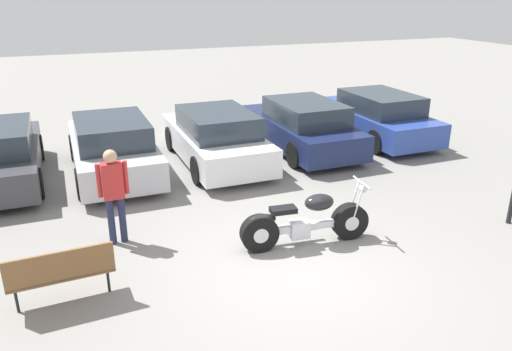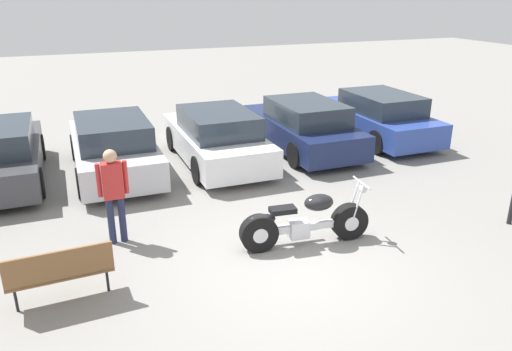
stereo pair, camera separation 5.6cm
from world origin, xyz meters
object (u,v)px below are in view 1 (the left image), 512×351
object	(u,v)px
parked_car_white	(216,137)
parked_car_blue	(376,116)
motorcycle	(305,222)
parked_car_navy	(302,126)
parked_car_silver	(112,147)
park_bench	(61,271)
person_standing	(114,189)

from	to	relation	value
parked_car_white	parked_car_blue	world-z (taller)	same
motorcycle	parked_car_blue	size ratio (longest dim) A/B	0.53
parked_car_white	motorcycle	bearing A→B (deg)	-88.74
parked_car_navy	parked_car_silver	bearing A→B (deg)	-179.70
parked_car_blue	parked_car_navy	bearing A→B (deg)	-175.53
parked_car_silver	park_bench	size ratio (longest dim) A/B	3.03
parked_car_silver	person_standing	world-z (taller)	person_standing
parked_car_white	person_standing	distance (m)	4.53
park_bench	parked_car_silver	bearing A→B (deg)	75.90
motorcycle	park_bench	xyz separation A→B (m)	(-3.93, -0.34, 0.12)
motorcycle	parked_car_silver	size ratio (longest dim) A/B	0.53
motorcycle	parked_car_blue	bearing A→B (deg)	46.05
parked_car_white	park_bench	xyz separation A→B (m)	(-3.82, -5.08, -0.11)
motorcycle	parked_car_silver	world-z (taller)	parked_car_silver
parked_car_white	park_bench	world-z (taller)	parked_car_white
parked_car_blue	person_standing	world-z (taller)	person_standing
parked_car_white	parked_car_navy	bearing A→B (deg)	3.85
parked_car_silver	park_bench	xyz separation A→B (m)	(-1.31, -5.22, -0.11)
park_bench	parked_car_white	bearing A→B (deg)	53.02
motorcycle	parked_car_silver	distance (m)	5.54
parked_car_navy	park_bench	size ratio (longest dim) A/B	3.03
park_bench	person_standing	xyz separation A→B (m)	(0.94, 1.61, 0.47)
parked_car_white	parked_car_blue	size ratio (longest dim) A/B	1.00
motorcycle	parked_car_blue	distance (m)	7.09
parked_car_white	parked_car_navy	distance (m)	2.52
motorcycle	parked_car_silver	bearing A→B (deg)	118.19
parked_car_white	person_standing	bearing A→B (deg)	-129.70
parked_car_navy	parked_car_blue	bearing A→B (deg)	4.47
person_standing	parked_car_blue	bearing A→B (deg)	25.89
parked_car_navy	parked_car_white	bearing A→B (deg)	-176.15
parked_car_navy	park_bench	distance (m)	8.23
parked_car_blue	person_standing	distance (m)	8.80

